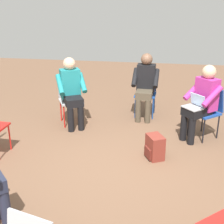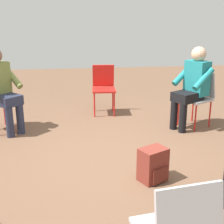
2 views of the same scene
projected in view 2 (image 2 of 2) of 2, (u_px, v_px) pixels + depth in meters
The scene contains 6 objects.
ground_plane at pixel (113, 160), 3.77m from camera, with size 14.00×14.00×0.00m, color brown.
chair_southwest at pixel (199, 95), 4.84m from camera, with size 0.57×0.55×0.85m.
chair_south at pixel (104, 86), 5.49m from camera, with size 0.42×0.46×0.85m.
person_in_olive at pixel (1, 86), 4.52m from camera, with size 0.63×0.63×1.24m.
person_in_teal at pixel (192, 84), 4.69m from camera, with size 0.62×0.62×1.24m.
backpack_near_laptop_user at pixel (153, 166), 3.27m from camera, with size 0.34×0.31×0.36m.
Camera 2 is at (0.47, 3.40, 1.67)m, focal length 50.00 mm.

